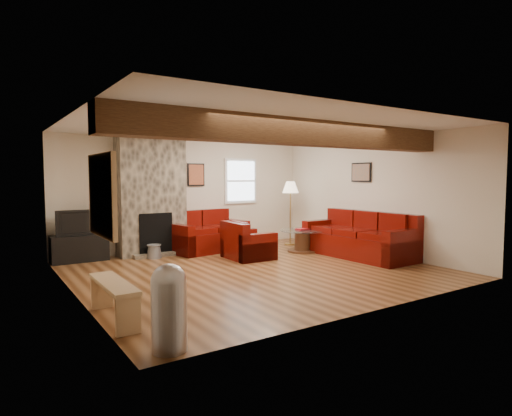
{
  "coord_description": "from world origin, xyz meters",
  "views": [
    {
      "loc": [
        -4.11,
        -6.26,
        1.65
      ],
      "look_at": [
        0.28,
        0.4,
        1.07
      ],
      "focal_mm": 30.0,
      "sensor_mm": 36.0,
      "label": 1
    }
  ],
  "objects_px": {
    "armchair_red": "(248,240)",
    "tv_cabinet": "(79,248)",
    "coffee_table": "(303,241)",
    "sofa_three": "(358,234)",
    "television": "(79,222)",
    "loveseat": "(208,231)",
    "floor_lamp": "(290,191)"
  },
  "relations": [
    {
      "from": "armchair_red",
      "to": "tv_cabinet",
      "type": "xyz_separation_m",
      "value": [
        -2.93,
        1.55,
        -0.11
      ]
    },
    {
      "from": "coffee_table",
      "to": "tv_cabinet",
      "type": "distance_m",
      "value": 4.61
    },
    {
      "from": "sofa_three",
      "to": "armchair_red",
      "type": "distance_m",
      "value": 2.28
    },
    {
      "from": "television",
      "to": "loveseat",
      "type": "bearing_deg",
      "value": -6.48
    },
    {
      "from": "tv_cabinet",
      "to": "floor_lamp",
      "type": "xyz_separation_m",
      "value": [
        4.72,
        -0.61,
        1.05
      ]
    },
    {
      "from": "loveseat",
      "to": "floor_lamp",
      "type": "xyz_separation_m",
      "value": [
        2.08,
        -0.31,
        0.87
      ]
    },
    {
      "from": "armchair_red",
      "to": "tv_cabinet",
      "type": "relative_size",
      "value": 0.88
    },
    {
      "from": "armchair_red",
      "to": "sofa_three",
      "type": "bearing_deg",
      "value": -117.13
    },
    {
      "from": "armchair_red",
      "to": "floor_lamp",
      "type": "bearing_deg",
      "value": -61.41
    },
    {
      "from": "armchair_red",
      "to": "television",
      "type": "xyz_separation_m",
      "value": [
        -2.93,
        1.55,
        0.4
      ]
    },
    {
      "from": "sofa_three",
      "to": "coffee_table",
      "type": "bearing_deg",
      "value": -152.3
    },
    {
      "from": "armchair_red",
      "to": "coffee_table",
      "type": "height_order",
      "value": "armchair_red"
    },
    {
      "from": "loveseat",
      "to": "armchair_red",
      "type": "xyz_separation_m",
      "value": [
        0.29,
        -1.25,
        -0.07
      ]
    },
    {
      "from": "coffee_table",
      "to": "sofa_three",
      "type": "bearing_deg",
      "value": -61.05
    },
    {
      "from": "armchair_red",
      "to": "floor_lamp",
      "type": "distance_m",
      "value": 2.23
    },
    {
      "from": "television",
      "to": "sofa_three",
      "type": "bearing_deg",
      "value": -28.04
    },
    {
      "from": "coffee_table",
      "to": "floor_lamp",
      "type": "distance_m",
      "value": 1.48
    },
    {
      "from": "coffee_table",
      "to": "television",
      "type": "xyz_separation_m",
      "value": [
        -4.34,
        1.55,
        0.53
      ]
    },
    {
      "from": "tv_cabinet",
      "to": "floor_lamp",
      "type": "bearing_deg",
      "value": -7.4
    },
    {
      "from": "loveseat",
      "to": "coffee_table",
      "type": "height_order",
      "value": "loveseat"
    },
    {
      "from": "sofa_three",
      "to": "tv_cabinet",
      "type": "relative_size",
      "value": 2.28
    },
    {
      "from": "loveseat",
      "to": "coffee_table",
      "type": "xyz_separation_m",
      "value": [
        1.7,
        -1.25,
        -0.2
      ]
    },
    {
      "from": "loveseat",
      "to": "floor_lamp",
      "type": "distance_m",
      "value": 2.28
    },
    {
      "from": "loveseat",
      "to": "coffee_table",
      "type": "distance_m",
      "value": 2.12
    },
    {
      "from": "armchair_red",
      "to": "coffee_table",
      "type": "distance_m",
      "value": 1.42
    },
    {
      "from": "sofa_three",
      "to": "television",
      "type": "distance_m",
      "value": 5.59
    },
    {
      "from": "sofa_three",
      "to": "television",
      "type": "xyz_separation_m",
      "value": [
        -4.93,
        2.63,
        0.31
      ]
    },
    {
      "from": "sofa_three",
      "to": "tv_cabinet",
      "type": "distance_m",
      "value": 5.59
    },
    {
      "from": "loveseat",
      "to": "tv_cabinet",
      "type": "xyz_separation_m",
      "value": [
        -2.64,
        0.3,
        -0.19
      ]
    },
    {
      "from": "coffee_table",
      "to": "tv_cabinet",
      "type": "bearing_deg",
      "value": 160.3
    },
    {
      "from": "loveseat",
      "to": "sofa_three",
      "type": "bearing_deg",
      "value": -54.83
    },
    {
      "from": "television",
      "to": "tv_cabinet",
      "type": "bearing_deg",
      "value": 0.0
    }
  ]
}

